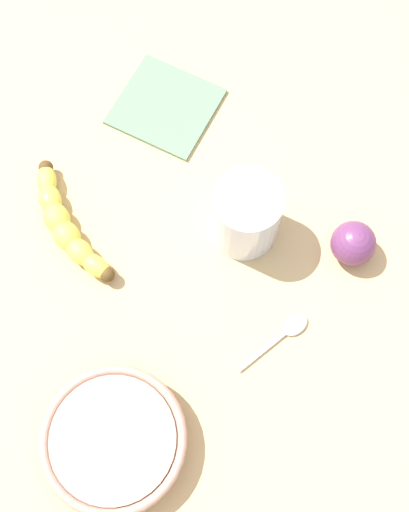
{
  "coord_description": "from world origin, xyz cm",
  "views": [
    {
      "loc": [
        24.85,
        -15.36,
        83.77
      ],
      "look_at": [
        6.99,
        5.9,
        5.0
      ],
      "focal_mm": 45.15,
      "sensor_mm": 36.0,
      "label": 1
    }
  ],
  "objects_px": {
    "plum_fruit": "(353,243)",
    "teaspoon": "(291,328)",
    "smoothie_glass": "(246,215)",
    "ceramic_bowl": "(114,440)",
    "banana": "(66,225)"
  },
  "relations": [
    {
      "from": "banana",
      "to": "teaspoon",
      "type": "relative_size",
      "value": 1.69
    },
    {
      "from": "banana",
      "to": "smoothie_glass",
      "type": "relative_size",
      "value": 1.83
    },
    {
      "from": "banana",
      "to": "ceramic_bowl",
      "type": "height_order",
      "value": "ceramic_bowl"
    },
    {
      "from": "plum_fruit",
      "to": "teaspoon",
      "type": "xyz_separation_m",
      "value": [
        0.01,
        -0.13,
        -0.03
      ]
    },
    {
      "from": "smoothie_glass",
      "to": "teaspoon",
      "type": "bearing_deg",
      "value": -27.05
    },
    {
      "from": "banana",
      "to": "ceramic_bowl",
      "type": "bearing_deg",
      "value": -15.01
    },
    {
      "from": "banana",
      "to": "plum_fruit",
      "type": "distance_m",
      "value": 0.38
    },
    {
      "from": "smoothie_glass",
      "to": "ceramic_bowl",
      "type": "relative_size",
      "value": 0.6
    },
    {
      "from": "banana",
      "to": "ceramic_bowl",
      "type": "xyz_separation_m",
      "value": [
        0.24,
        -0.16,
        0.01
      ]
    },
    {
      "from": "smoothie_glass",
      "to": "plum_fruit",
      "type": "xyz_separation_m",
      "value": [
        0.13,
        0.07,
        -0.02
      ]
    },
    {
      "from": "plum_fruit",
      "to": "teaspoon",
      "type": "relative_size",
      "value": 0.52
    },
    {
      "from": "smoothie_glass",
      "to": "plum_fruit",
      "type": "height_order",
      "value": "smoothie_glass"
    },
    {
      "from": "smoothie_glass",
      "to": "plum_fruit",
      "type": "relative_size",
      "value": 1.76
    },
    {
      "from": "ceramic_bowl",
      "to": "teaspoon",
      "type": "xyz_separation_m",
      "value": [
        0.08,
        0.25,
        -0.02
      ]
    },
    {
      "from": "smoothie_glass",
      "to": "teaspoon",
      "type": "relative_size",
      "value": 0.92
    }
  ]
}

